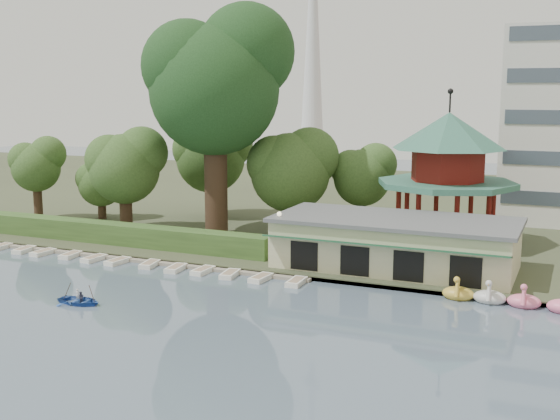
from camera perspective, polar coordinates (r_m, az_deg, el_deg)
The scene contains 13 objects.
ground_plane at distance 40.47m, azimuth -13.10°, elevation -10.81°, with size 220.00×220.00×0.00m, color slate.
shore at distance 86.48m, azimuth 7.79°, elevation 0.46°, with size 220.00×70.00×0.40m, color #424930.
embankment at distance 54.57m, azimuth -2.23°, elevation -5.00°, with size 220.00×0.60×0.30m, color gray.
dock at distance 60.53m, azimuth -12.58°, elevation -3.78°, with size 34.00×1.60×0.24m, color gray.
boathouse at distance 55.03m, azimuth 9.34°, elevation -2.62°, with size 18.60×9.39×3.90m.
pavilion at distance 63.51m, azimuth 13.46°, elevation 3.57°, with size 12.40×12.40×13.50m.
broadcast_tower at distance 183.28m, azimuth 2.69°, elevation 16.00°, with size 8.00×8.00×96.00m.
hedge at distance 64.62m, azimuth -13.06°, elevation -1.87°, with size 30.00×2.00×1.80m, color #3C5D27.
lamp_post at distance 54.75m, azimuth -0.06°, elevation -1.51°, with size 0.36×0.36×4.28m.
big_tree at distance 66.51m, azimuth -5.15°, elevation 10.65°, with size 13.39×12.48×21.68m.
small_trees at distance 71.46m, azimuth -5.68°, elevation 3.73°, with size 38.92×17.31×10.73m.
moored_rowboats at distance 59.04m, azimuth -12.87°, elevation -4.07°, with size 32.39×2.72×0.36m.
rowboat_with_passengers at distance 48.71m, azimuth -16.00°, elevation -6.84°, with size 4.33×3.10×2.01m.
Camera 1 is at (22.96, -30.22, 14.05)m, focal length 45.00 mm.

